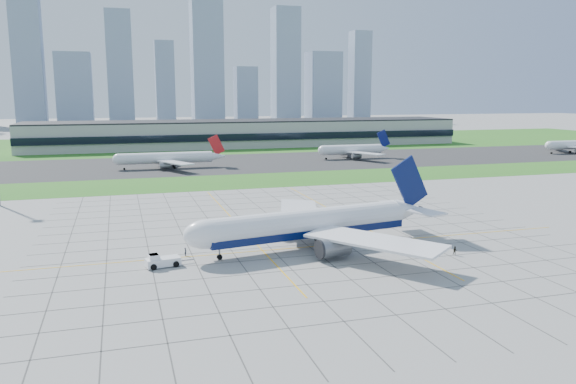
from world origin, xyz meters
name	(u,v)px	position (x,y,z in m)	size (l,w,h in m)	color
ground	(306,244)	(0.00, 0.00, 0.00)	(1400.00, 1400.00, 0.00)	gray
grass_median	(227,182)	(0.00, 90.00, 0.02)	(700.00, 35.00, 0.04)	#2A6A1E
asphalt_taxiway	(204,164)	(0.00, 145.00, 0.03)	(700.00, 75.00, 0.04)	#383838
grass_far	(179,144)	(0.00, 255.00, 0.02)	(700.00, 145.00, 0.04)	#2A6A1E
apron_markings	(293,232)	(0.43, 11.09, 0.02)	(120.00, 130.00, 0.03)	#474744
terminal	(249,133)	(40.00, 229.87, 7.89)	(260.00, 43.00, 15.80)	#B7B7B2
city_skyline	(143,68)	(-8.71, 520.00, 59.09)	(523.00, 32.40, 160.00)	#889AB2
airliner	(310,224)	(0.03, -2.41, 4.88)	(56.37, 56.67, 17.85)	white
pushback_tug	(161,261)	(-30.33, -7.03, 1.11)	(9.12, 3.99, 2.50)	white
crew_near	(186,252)	(-25.26, -1.21, 0.82)	(0.60, 0.39, 1.64)	black
crew_far	(455,251)	(25.24, -16.07, 0.90)	(0.87, 0.68, 1.80)	black
distant_jet_1	(167,158)	(-17.17, 134.60, 4.49)	(44.90, 42.66, 14.08)	white
distant_jet_2	(353,150)	(73.40, 146.04, 4.48)	(35.87, 42.66, 14.08)	white
distant_jet_3	(571,145)	(196.54, 136.59, 4.48)	(32.36, 42.66, 14.08)	white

